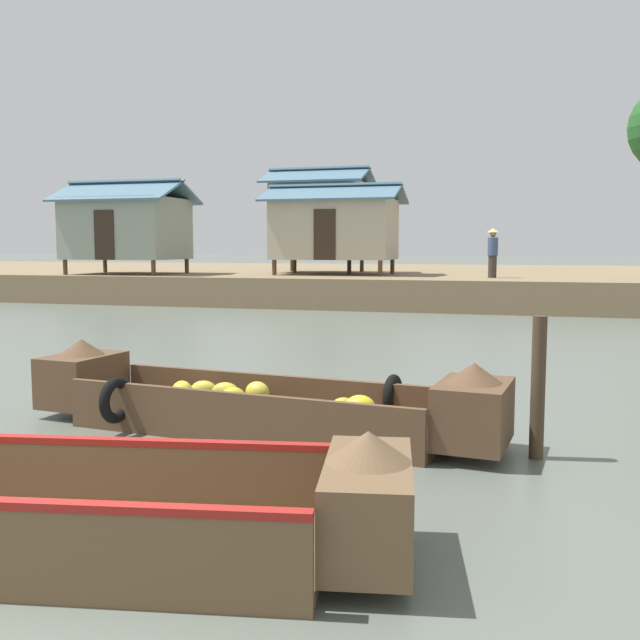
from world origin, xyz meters
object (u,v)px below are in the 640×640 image
Objects in this scene: banana_boat at (255,403)px; stilt_house_mid_right at (335,228)px; mooring_post at (538,388)px; stilt_house_left at (127,227)px; vendor_person at (493,250)px; stilt_house_mid_left at (319,215)px.

stilt_house_mid_right is at bearing 101.97° from banana_boat.
stilt_house_mid_right reaches higher than banana_boat.
stilt_house_mid_right is 20.28m from mooring_post.
stilt_house_mid_right is 3.56× the size of mooring_post.
stilt_house_left reaches higher than mooring_post.
stilt_house_left is at bearing 124.52° from banana_boat.
vendor_person is (5.83, -1.32, -0.83)m from stilt_house_mid_right.
banana_boat is 1.34× the size of stilt_house_mid_left.
stilt_house_mid_left reaches higher than banana_boat.
stilt_house_left is at bearing -152.62° from stilt_house_mid_left.
stilt_house_left is at bearing -168.41° from stilt_house_mid_right.
stilt_house_mid_right is 6.04m from vendor_person.
stilt_house_left is 0.94× the size of stilt_house_mid_right.
vendor_person is at bearing 83.89° from banana_boat.
stilt_house_mid_right is at bearing -58.53° from stilt_house_mid_left.
stilt_house_mid_left reaches higher than stilt_house_mid_right.
vendor_person is at bearing 1.18° from stilt_house_left.
stilt_house_mid_left reaches higher than mooring_post.
vendor_person reaches higher than mooring_post.
stilt_house_left is 2.87× the size of vendor_person.
stilt_house_mid_left is at bearing 103.93° from banana_boat.
vendor_person is (13.64, 0.28, -0.86)m from stilt_house_left.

